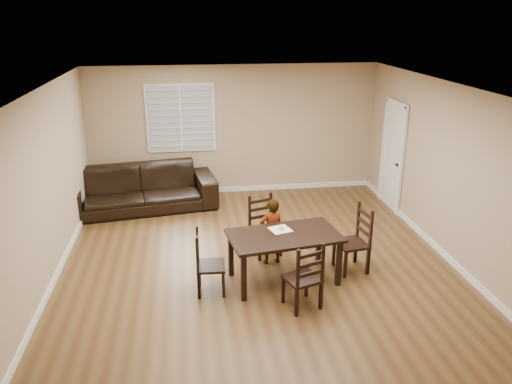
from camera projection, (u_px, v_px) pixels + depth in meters
ground at (258, 267)px, 7.65m from camera, size 7.00×7.00×0.00m
room at (259, 150)px, 7.20m from camera, size 6.04×7.04×2.72m
dining_table at (284, 240)px, 7.08m from camera, size 1.67×1.10×0.73m
chair_near at (262, 226)px, 8.03m from camera, size 0.54×0.52×0.97m
chair_far at (307, 281)px, 6.41m from camera, size 0.54×0.52×0.95m
chair_left at (203, 265)px, 6.85m from camera, size 0.40×0.43×0.92m
chair_right at (359, 241)px, 7.46m from camera, size 0.49×0.52×1.01m
child at (272, 232)px, 7.62m from camera, size 0.43×0.33×1.06m
napkin at (280, 229)px, 7.20m from camera, size 0.36×0.36×0.00m
donut at (282, 228)px, 7.20m from camera, size 0.10×0.10×0.03m
sofa at (141, 189)px, 9.79m from camera, size 3.02×1.54×0.84m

